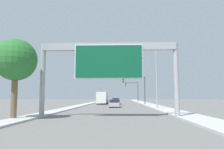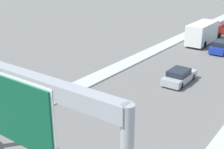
{
  "view_description": "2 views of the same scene",
  "coord_description": "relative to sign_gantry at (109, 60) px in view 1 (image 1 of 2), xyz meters",
  "views": [
    {
      "loc": [
        1.14,
        -2.9,
        1.99
      ],
      "look_at": [
        0.0,
        26.12,
        4.89
      ],
      "focal_mm": 35.0,
      "sensor_mm": 36.0,
      "label": 1
    },
    {
      "loc": [
        11.36,
        10.38,
        11.66
      ],
      "look_at": [
        -1.3,
        27.76,
        3.45
      ],
      "focal_mm": 50.0,
      "sensor_mm": 36.0,
      "label": 2
    }
  ],
  "objects": [
    {
      "name": "truck_box_primary",
      "position": [
        -3.5,
        34.95,
        -3.93
      ],
      "size": [
        2.37,
        8.82,
        3.03
      ],
      "color": "red",
      "rests_on": "ground"
    },
    {
      "name": "car_near_left",
      "position": [
        0.0,
        19.24,
        -4.82
      ],
      "size": [
        1.87,
        4.44,
        1.39
      ],
      "color": "#A5A8AD",
      "rests_on": "ground"
    },
    {
      "name": "traffic_light_near_intersection",
      "position": [
        5.02,
        30.12,
        -0.99
      ],
      "size": [
        5.49,
        0.32,
        6.55
      ],
      "color": "#3D3D3F",
      "rests_on": "ground"
    },
    {
      "name": "sidewalk_right",
      "position": [
        7.75,
        42.12,
        -5.4
      ],
      "size": [
        3.0,
        120.0,
        0.15
      ],
      "color": "#B7B7B7",
      "rests_on": "ground"
    },
    {
      "name": "street_lamp_right",
      "position": [
        6.55,
        13.93,
        0.33
      ],
      "size": [
        2.74,
        0.28,
        9.97
      ],
      "color": "#9EA0A5",
      "rests_on": "ground"
    },
    {
      "name": "car_far_right",
      "position": [
        0.0,
        31.86,
        -4.76
      ],
      "size": [
        1.82,
        4.26,
        1.54
      ],
      "color": "navy",
      "rests_on": "ground"
    },
    {
      "name": "traffic_light_mid_block",
      "position": [
        5.42,
        50.12,
        -1.01
      ],
      "size": [
        4.39,
        0.32,
        6.66
      ],
      "color": "#3D3D3F",
      "rests_on": "ground"
    },
    {
      "name": "palm_tree_foreground",
      "position": [
        -8.01,
        -2.29,
        -0.38
      ],
      "size": [
        3.67,
        3.67,
        7.0
      ],
      "color": "brown",
      "rests_on": "ground"
    },
    {
      "name": "car_mid_center",
      "position": [
        0.0,
        39.92,
        -4.78
      ],
      "size": [
        1.81,
        4.6,
        1.49
      ],
      "color": "#1E662D",
      "rests_on": "ground"
    },
    {
      "name": "car_mid_left",
      "position": [
        -3.5,
        43.87,
        -4.82
      ],
      "size": [
        1.8,
        4.53,
        1.39
      ],
      "color": "red",
      "rests_on": "ground"
    },
    {
      "name": "sign_gantry",
      "position": [
        0.0,
        0.0,
        0.0
      ],
      "size": [
        13.38,
        0.73,
        7.16
      ],
      "color": "#9EA0A5",
      "rests_on": "ground"
    },
    {
      "name": "median_strip_left",
      "position": [
        -7.25,
        42.12,
        -5.4
      ],
      "size": [
        2.0,
        120.0,
        0.15
      ],
      "color": "#B7B7B7",
      "rests_on": "ground"
    }
  ]
}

